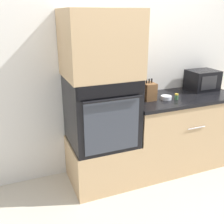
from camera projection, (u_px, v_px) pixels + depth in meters
name	position (u px, v px, depth m)	size (l,w,h in m)	color
ground_plane	(142.00, 188.00, 2.79)	(12.00, 12.00, 0.00)	beige
wall_back	(119.00, 61.00, 2.90)	(8.00, 0.05, 2.50)	silver
oven_cabinet_base	(102.00, 161.00, 2.85)	(0.68, 0.60, 0.48)	tan
wall_oven	(101.00, 111.00, 2.64)	(0.65, 0.64, 0.70)	black
oven_cabinet_upper	(100.00, 44.00, 2.41)	(0.68, 0.60, 0.61)	tan
counter_unit	(178.00, 131.00, 3.12)	(1.28, 0.63, 0.87)	tan
microwave	(202.00, 80.00, 3.16)	(0.35, 0.29, 0.24)	black
knife_block	(149.00, 91.00, 2.80)	(0.13, 0.16, 0.23)	brown
bowl	(166.00, 98.00, 2.83)	(0.12, 0.12, 0.04)	silver
condiment_jar_near	(176.00, 97.00, 2.82)	(0.04, 0.04, 0.07)	#427047
condiment_jar_mid	(145.00, 90.00, 3.04)	(0.06, 0.06, 0.08)	brown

